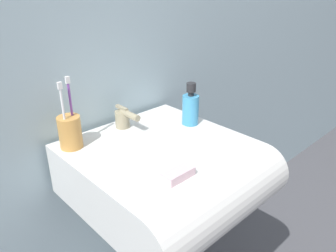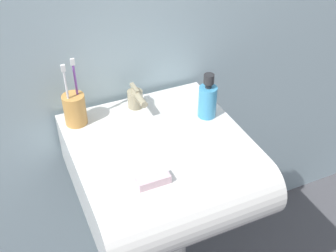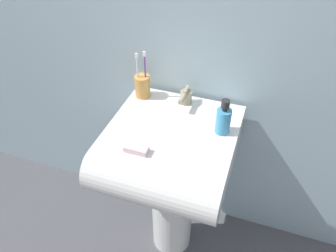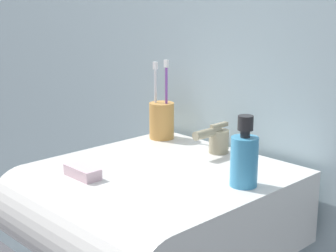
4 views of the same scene
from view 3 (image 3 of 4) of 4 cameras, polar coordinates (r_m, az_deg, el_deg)
ground_plane at (r=1.93m, az=0.66°, el=-18.96°), size 6.00×6.00×0.00m
wall_back at (r=1.34m, az=5.07°, el=20.20°), size 5.00×0.05×2.40m
sink_pedestal at (r=1.66m, az=0.75°, el=-13.24°), size 0.20×0.20×0.64m
sink_basin at (r=1.32m, az=0.03°, el=-4.68°), size 0.51×0.55×0.17m
faucet at (r=1.41m, az=2.97°, el=5.12°), size 0.05×0.11×0.08m
toothbrush_cup at (r=1.45m, az=-4.48°, el=7.03°), size 0.07×0.07×0.22m
soap_bottle at (r=1.26m, az=9.61°, el=1.09°), size 0.06×0.06×0.15m
bar_soap at (r=1.20m, az=-5.52°, el=-4.03°), size 0.09×0.04×0.02m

